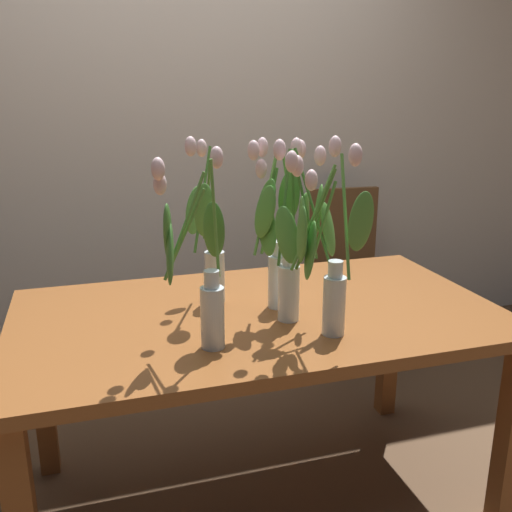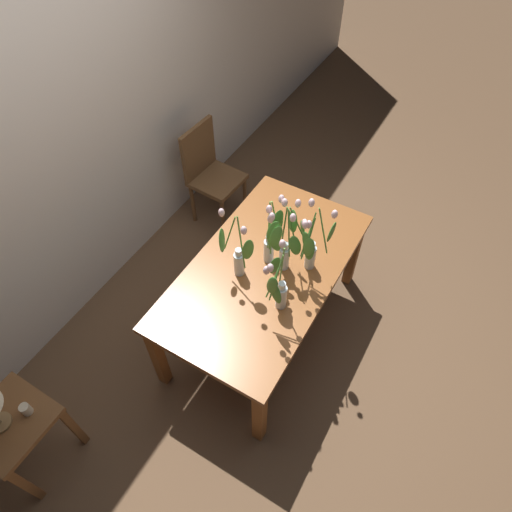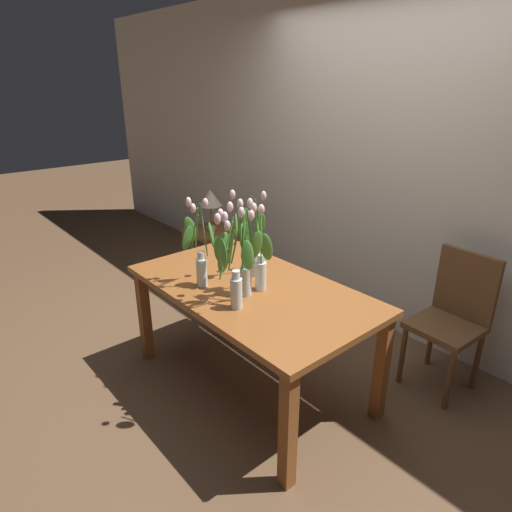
% 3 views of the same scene
% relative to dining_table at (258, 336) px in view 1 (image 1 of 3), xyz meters
% --- Properties ---
extents(ground_plane, '(18.00, 18.00, 0.00)m').
position_rel_dining_table_xyz_m(ground_plane, '(0.00, 0.00, -0.65)').
color(ground_plane, brown).
extents(room_wall_rear, '(9.00, 0.10, 2.70)m').
position_rel_dining_table_xyz_m(room_wall_rear, '(0.00, 1.40, 0.70)').
color(room_wall_rear, silver).
rests_on(room_wall_rear, ground).
extents(dining_table, '(1.60, 0.90, 0.74)m').
position_rel_dining_table_xyz_m(dining_table, '(0.00, 0.00, 0.00)').
color(dining_table, brown).
rests_on(dining_table, ground).
extents(tulip_vase_0, '(0.21, 0.19, 0.56)m').
position_rel_dining_table_xyz_m(tulip_vase_0, '(-0.24, -0.22, 0.30)').
color(tulip_vase_0, silver).
rests_on(tulip_vase_0, dining_table).
extents(tulip_vase_1, '(0.22, 0.17, 0.58)m').
position_rel_dining_table_xyz_m(tulip_vase_1, '(0.12, -0.26, 0.32)').
color(tulip_vase_1, silver).
rests_on(tulip_vase_1, dining_table).
extents(tulip_vase_2, '(0.24, 0.17, 0.57)m').
position_rel_dining_table_xyz_m(tulip_vase_2, '(0.06, -0.01, 0.33)').
color(tulip_vase_2, silver).
rests_on(tulip_vase_2, dining_table).
extents(tulip_vase_3, '(0.14, 0.25, 0.57)m').
position_rel_dining_table_xyz_m(tulip_vase_3, '(-0.13, 0.12, 0.28)').
color(tulip_vase_3, silver).
rests_on(tulip_vase_3, dining_table).
extents(tulip_vase_4, '(0.23, 0.24, 0.58)m').
position_rel_dining_table_xyz_m(tulip_vase_4, '(0.09, -0.11, 0.33)').
color(tulip_vase_4, silver).
rests_on(tulip_vase_4, dining_table).
extents(dining_chair, '(0.42, 0.42, 0.93)m').
position_rel_dining_table_xyz_m(dining_chair, '(0.83, 1.02, -0.12)').
color(dining_chair, brown).
rests_on(dining_chair, ground).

